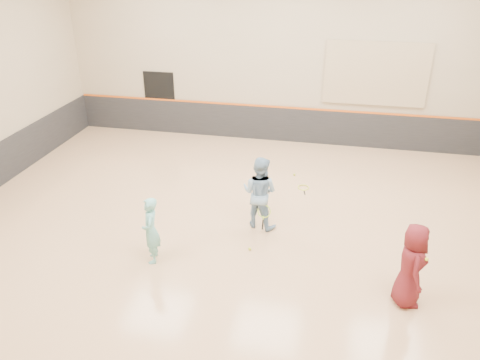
% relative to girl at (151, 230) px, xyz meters
% --- Properties ---
extents(room, '(15.04, 12.04, 6.22)m').
position_rel_girl_xyz_m(room, '(1.93, 1.52, 0.06)').
color(room, tan).
rests_on(room, ground).
extents(wainscot_back, '(14.90, 0.04, 1.20)m').
position_rel_girl_xyz_m(wainscot_back, '(1.93, 7.49, -0.15)').
color(wainscot_back, '#232326').
rests_on(wainscot_back, floor).
extents(accent_stripe, '(14.90, 0.03, 0.06)m').
position_rel_girl_xyz_m(accent_stripe, '(1.93, 7.48, 0.47)').
color(accent_stripe, '#D85914').
rests_on(accent_stripe, wall_back).
extents(acoustic_panel, '(3.20, 0.08, 2.00)m').
position_rel_girl_xyz_m(acoustic_panel, '(4.73, 7.47, 1.75)').
color(acoustic_panel, tan).
rests_on(acoustic_panel, wall_back).
extents(doorway, '(1.10, 0.05, 2.20)m').
position_rel_girl_xyz_m(doorway, '(-2.57, 7.50, 0.35)').
color(doorway, black).
rests_on(doorway, floor).
extents(girl, '(0.51, 0.63, 1.50)m').
position_rel_girl_xyz_m(girl, '(0.00, 0.00, 0.00)').
color(girl, '#6AB9B3').
rests_on(girl, floor).
extents(instructor, '(1.02, 0.89, 1.80)m').
position_rel_girl_xyz_m(instructor, '(2.00, 1.87, 0.15)').
color(instructor, '#7DA2C2').
rests_on(instructor, floor).
extents(young_man, '(0.62, 0.88, 1.69)m').
position_rel_girl_xyz_m(young_man, '(5.19, -0.27, 0.10)').
color(young_man, '#5B151A').
rests_on(young_man, floor).
extents(held_racket, '(0.33, 0.33, 0.65)m').
position_rel_girl_xyz_m(held_racket, '(2.16, 1.59, -0.19)').
color(held_racket, '#B8E933').
rests_on(held_racket, instructor).
extents(spare_racket, '(0.70, 0.70, 0.08)m').
position_rel_girl_xyz_m(spare_racket, '(2.89, 4.04, -0.71)').
color(spare_racket, '#D3E632').
rests_on(spare_racket, floor).
extents(ball_under_racket, '(0.07, 0.07, 0.07)m').
position_rel_girl_xyz_m(ball_under_racket, '(1.98, 0.77, -0.72)').
color(ball_under_racket, '#CBDB32').
rests_on(ball_under_racket, floor).
extents(ball_in_hand, '(0.07, 0.07, 0.07)m').
position_rel_girl_xyz_m(ball_in_hand, '(5.38, -0.45, 0.39)').
color(ball_in_hand, yellow).
rests_on(ball_in_hand, young_man).
extents(ball_beside_spare, '(0.07, 0.07, 0.07)m').
position_rel_girl_xyz_m(ball_beside_spare, '(2.56, 4.79, -0.72)').
color(ball_beside_spare, gold).
rests_on(ball_beside_spare, floor).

